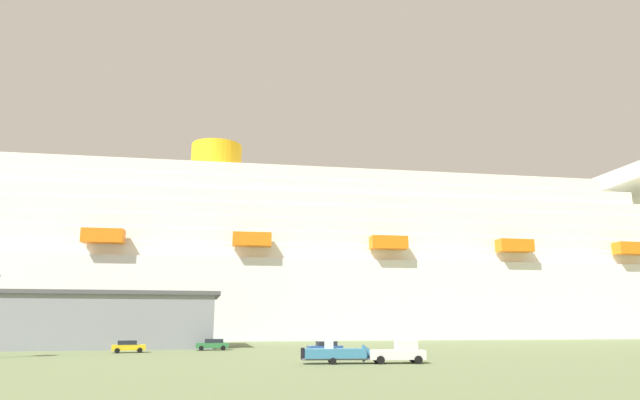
% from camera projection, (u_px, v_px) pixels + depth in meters
% --- Properties ---
extents(ground_plane, '(600.00, 600.00, 0.00)m').
position_uv_depth(ground_plane, '(285.00, 346.00, 89.93)').
color(ground_plane, '#66754C').
extents(cruise_ship, '(300.09, 47.23, 56.17)m').
position_uv_depth(cruise_ship, '(375.00, 271.00, 135.58)').
color(cruise_ship, white).
rests_on(cruise_ship, ground_plane).
extents(terminal_building, '(43.65, 19.28, 8.48)m').
position_uv_depth(terminal_building, '(77.00, 320.00, 85.90)').
color(terminal_building, gray).
rests_on(terminal_building, ground_plane).
extents(pickup_truck, '(5.80, 2.82, 2.20)m').
position_uv_depth(pickup_truck, '(399.00, 353.00, 54.54)').
color(pickup_truck, silver).
rests_on(pickup_truck, ground_plane).
extents(small_boat_on_trailer, '(8.33, 2.68, 2.15)m').
position_uv_depth(small_boat_on_trailer, '(342.00, 354.00, 54.02)').
color(small_boat_on_trailer, '#595960').
rests_on(small_boat_on_trailer, ground_plane).
extents(parked_car_blue_suv, '(4.44, 2.22, 1.58)m').
position_uv_depth(parked_car_blue_suv, '(325.00, 347.00, 69.61)').
color(parked_car_blue_suv, '#264C99').
rests_on(parked_car_blue_suv, ground_plane).
extents(parked_car_yellow_taxi, '(4.47, 2.51, 1.58)m').
position_uv_depth(parked_car_yellow_taxi, '(128.00, 346.00, 72.28)').
color(parked_car_yellow_taxi, yellow).
rests_on(parked_car_yellow_taxi, ground_plane).
extents(parked_car_green_wagon, '(4.61, 2.15, 1.58)m').
position_uv_depth(parked_car_green_wagon, '(213.00, 344.00, 78.43)').
color(parked_car_green_wagon, '#2D723F').
rests_on(parked_car_green_wagon, ground_plane).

